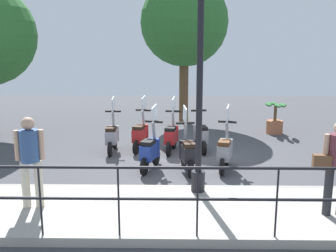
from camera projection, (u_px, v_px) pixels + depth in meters
name	position (u px, v px, depth m)	size (l,w,h in m)	color
ground_plane	(187.00, 162.00, 9.66)	(28.00, 28.00, 0.00)	#424247
promenade_walkway	(193.00, 211.00, 6.55)	(2.20, 20.00, 0.15)	#A39E93
fence_railing	(198.00, 189.00, 5.36)	(0.04, 16.03, 1.07)	black
lamp_post_near	(200.00, 87.00, 6.87)	(0.26, 0.90, 4.53)	black
pedestrian_distant	(30.00, 155.00, 6.37)	(0.37, 0.48, 1.59)	beige
tree_distant	(184.00, 23.00, 14.28)	(3.37, 3.37, 5.55)	brown
potted_palm	(275.00, 121.00, 12.82)	(1.06, 0.66, 1.05)	#9E5B3D
scooter_near_0	(225.00, 151.00, 8.90)	(1.21, 0.53, 1.54)	black
scooter_near_1	(187.00, 152.00, 8.75)	(1.23, 0.47, 1.54)	black
scooter_near_2	(150.00, 150.00, 8.93)	(1.20, 0.54, 1.54)	black
scooter_far_0	(200.00, 135.00, 10.55)	(1.23, 0.46, 1.54)	black
scooter_far_1	(171.00, 136.00, 10.44)	(1.22, 0.47, 1.54)	black
scooter_far_2	(141.00, 134.00, 10.63)	(1.22, 0.51, 1.54)	black
scooter_far_3	(112.00, 136.00, 10.43)	(1.23, 0.44, 1.54)	black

